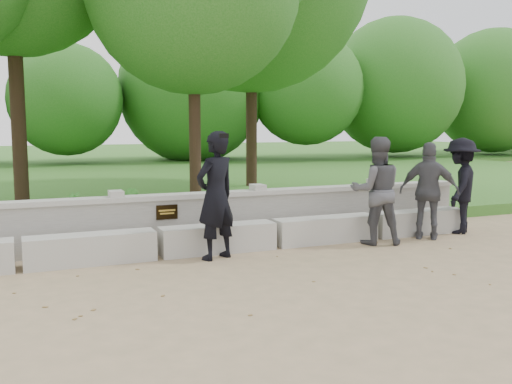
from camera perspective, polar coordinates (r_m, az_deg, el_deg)
ground at (r=7.31m, az=-6.39°, el=-9.72°), size 80.00×80.00×0.00m
lawn at (r=20.91m, az=-17.35°, el=1.16°), size 40.00×22.00×0.25m
concrete_bench at (r=9.04m, az=-9.84°, el=-5.09°), size 11.90×0.45×0.45m
parapet_wall at (r=9.67m, az=-10.81°, el=-2.89°), size 12.50×0.35×0.90m
man_main at (r=8.72m, az=-4.05°, el=-0.37°), size 0.85×0.79×1.97m
visitor_left at (r=10.04m, az=11.95°, el=0.12°), size 1.09×0.97×1.86m
visitor_mid at (r=11.50m, az=19.77°, el=0.60°), size 1.33×1.27×1.82m
visitor_right at (r=10.69m, az=16.92°, el=0.10°), size 1.06×1.00×1.76m
shrub_b at (r=10.57m, az=-12.45°, el=-1.45°), size 0.41×0.45×0.67m
shrub_d at (r=10.68m, az=-17.90°, el=-1.66°), size 0.43×0.45×0.62m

